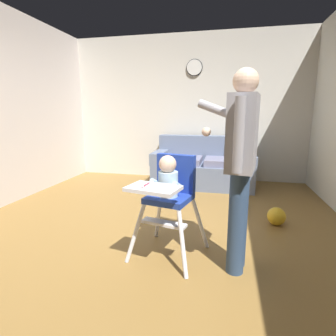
{
  "coord_description": "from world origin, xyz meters",
  "views": [
    {
      "loc": [
        0.79,
        -2.34,
        1.29
      ],
      "look_at": [
        0.25,
        0.11,
        0.77
      ],
      "focal_mm": 28.81,
      "sensor_mm": 36.0,
      "label": 1
    }
  ],
  "objects_px": {
    "high_chair": "(169,187)",
    "toy_ball": "(276,216)",
    "adult_standing": "(240,162)",
    "wall_clock": "(194,67)",
    "couch": "(204,167)"
  },
  "relations": [
    {
      "from": "adult_standing",
      "to": "couch",
      "type": "bearing_deg",
      "value": -70.11
    },
    {
      "from": "toy_ball",
      "to": "wall_clock",
      "type": "bearing_deg",
      "value": 121.17
    },
    {
      "from": "adult_standing",
      "to": "toy_ball",
      "type": "bearing_deg",
      "value": -106.66
    },
    {
      "from": "adult_standing",
      "to": "toy_ball",
      "type": "distance_m",
      "value": 1.38
    },
    {
      "from": "toy_ball",
      "to": "adult_standing",
      "type": "bearing_deg",
      "value": -115.67
    },
    {
      "from": "couch",
      "to": "high_chair",
      "type": "relative_size",
      "value": 1.86
    },
    {
      "from": "high_chair",
      "to": "wall_clock",
      "type": "relative_size",
      "value": 3.11
    },
    {
      "from": "adult_standing",
      "to": "wall_clock",
      "type": "distance_m",
      "value": 3.38
    },
    {
      "from": "couch",
      "to": "wall_clock",
      "type": "bearing_deg",
      "value": -150.94
    },
    {
      "from": "couch",
      "to": "toy_ball",
      "type": "xyz_separation_m",
      "value": [
        0.98,
        -1.59,
        -0.23
      ]
    },
    {
      "from": "high_chair",
      "to": "toy_ball",
      "type": "relative_size",
      "value": 4.48
    },
    {
      "from": "couch",
      "to": "wall_clock",
      "type": "distance_m",
      "value": 1.84
    },
    {
      "from": "high_chair",
      "to": "adult_standing",
      "type": "bearing_deg",
      "value": 93.38
    },
    {
      "from": "wall_clock",
      "to": "toy_ball",
      "type": "bearing_deg",
      "value": -58.83
    },
    {
      "from": "couch",
      "to": "toy_ball",
      "type": "bearing_deg",
      "value": 31.79
    }
  ]
}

